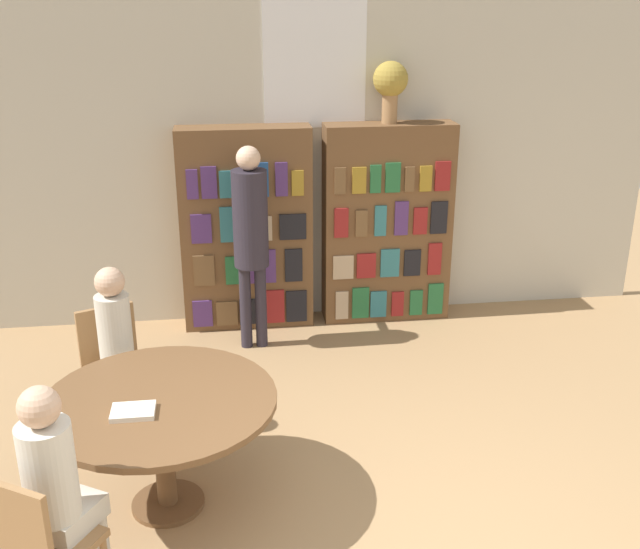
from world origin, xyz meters
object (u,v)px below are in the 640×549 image
object	(u,v)px
bookshelf_left	(246,230)
librarian_standing	(251,228)
reading_table	(161,414)
bookshelf_right	(387,224)
chair_near_camera	(37,544)
flower_vase	(390,83)
seated_reader_right	(58,483)
chair_left_side	(114,364)
seated_reader_left	(118,347)

from	to	relation	value
bookshelf_left	librarian_standing	world-z (taller)	bookshelf_left
reading_table	librarian_standing	distance (m)	2.28
bookshelf_right	reading_table	distance (m)	3.27
chair_near_camera	flower_vase	bearing A→B (deg)	86.56
bookshelf_left	seated_reader_right	bearing A→B (deg)	-107.32
bookshelf_left	librarian_standing	size ratio (longest dim) A/B	1.04
chair_near_camera	bookshelf_left	bearing A→B (deg)	103.21
bookshelf_right	chair_left_side	size ratio (longest dim) A/B	2.05
seated_reader_right	librarian_standing	bearing A→B (deg)	100.68
reading_table	seated_reader_left	world-z (taller)	seated_reader_left
chair_near_camera	seated_reader_right	bearing A→B (deg)	90.00
librarian_standing	bookshelf_left	bearing A→B (deg)	92.49
librarian_standing	bookshelf_right	bearing A→B (deg)	21.42
seated_reader_left	chair_left_side	bearing A→B (deg)	-90.00
seated_reader_left	librarian_standing	size ratio (longest dim) A/B	0.71
flower_vase	bookshelf_right	bearing A→B (deg)	-24.71
flower_vase	librarian_standing	distance (m)	1.76
seated_reader_right	librarian_standing	world-z (taller)	librarian_standing
reading_table	chair_near_camera	xyz separation A→B (m)	(-0.53, -0.87, -0.14)
chair_left_side	bookshelf_left	bearing A→B (deg)	-143.43
seated_reader_left	bookshelf_left	bearing A→B (deg)	-139.36
chair_near_camera	librarian_standing	size ratio (longest dim) A/B	0.51
bookshelf_left	reading_table	world-z (taller)	bookshelf_left
flower_vase	reading_table	bearing A→B (deg)	-125.72
bookshelf_right	bookshelf_left	bearing A→B (deg)	-179.99
bookshelf_left	flower_vase	distance (m)	1.81
flower_vase	seated_reader_left	size ratio (longest dim) A/B	0.42
bookshelf_left	flower_vase	bearing A→B (deg)	0.22
bookshelf_right	reading_table	world-z (taller)	bookshelf_right
chair_left_side	seated_reader_right	bearing A→B (deg)	65.83
flower_vase	librarian_standing	size ratio (longest dim) A/B	0.30
seated_reader_left	librarian_standing	bearing A→B (deg)	-147.73
bookshelf_left	chair_near_camera	xyz separation A→B (m)	(-1.14, -3.51, -0.41)
flower_vase	seated_reader_left	distance (m)	3.26
seated_reader_left	seated_reader_right	world-z (taller)	seated_reader_right
bookshelf_left	chair_near_camera	bearing A→B (deg)	-107.99
chair_left_side	seated_reader_left	distance (m)	0.28
seated_reader_right	librarian_standing	xyz separation A→B (m)	(1.07, 2.86, 0.36)
seated_reader_right	flower_vase	bearing A→B (deg)	86.40
chair_near_camera	chair_left_side	xyz separation A→B (m)	(0.13, 1.81, 0.00)
librarian_standing	chair_left_side	bearing A→B (deg)	-130.60
seated_reader_left	seated_reader_right	xyz separation A→B (m)	(-0.11, -1.49, 0.01)
reading_table	seated_reader_right	xyz separation A→B (m)	(-0.43, -0.72, 0.09)
bookshelf_right	chair_near_camera	size ratio (longest dim) A/B	2.05
bookshelf_left	seated_reader_left	bearing A→B (deg)	-116.55
reading_table	chair_near_camera	distance (m)	1.03
seated_reader_right	librarian_standing	size ratio (longest dim) A/B	0.71
bookshelf_left	chair_near_camera	size ratio (longest dim) A/B	2.05
seated_reader_right	chair_left_side	bearing A→B (deg)	119.83
bookshelf_left	reading_table	xyz separation A→B (m)	(-0.61, -2.64, -0.28)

